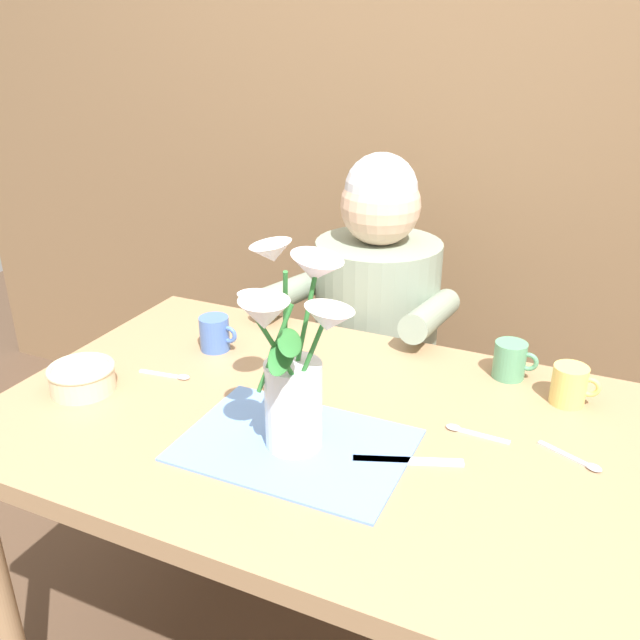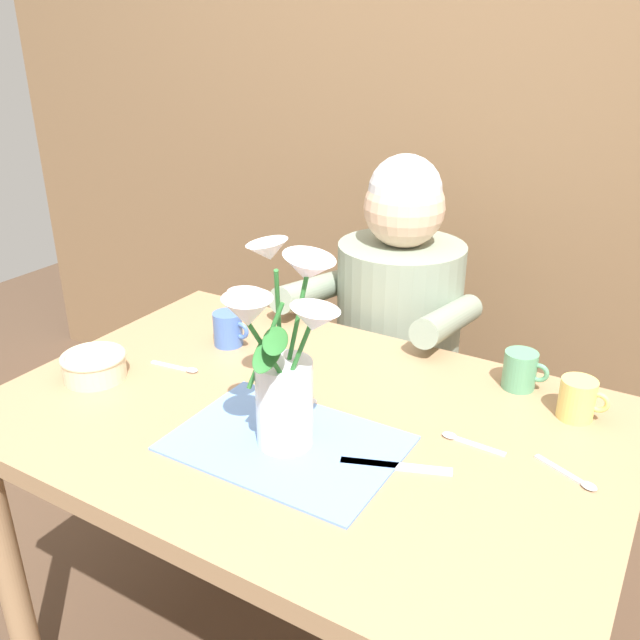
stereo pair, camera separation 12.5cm
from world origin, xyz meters
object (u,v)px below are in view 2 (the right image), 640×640
flower_vase (283,358)px  tea_cup (229,329)px  seated_person (396,359)px  coffee_cup (521,370)px  dinner_knife (396,466)px  ceramic_mug (578,399)px  ceramic_bowl (94,365)px

flower_vase → tea_cup: flower_vase is taller
seated_person → coffee_cup: 0.55m
flower_vase → dinner_knife: flower_vase is taller
seated_person → coffee_cup: size_ratio=12.20×
dinner_knife → tea_cup: (-0.54, 0.24, 0.04)m
dinner_knife → coffee_cup: coffee_cup is taller
ceramic_mug → tea_cup: bearing=-173.6°
flower_vase → ceramic_mug: 0.58m
seated_person → coffee_cup: seated_person is taller
tea_cup → coffee_cup: 0.66m
ceramic_bowl → dinner_knife: 0.68m
flower_vase → coffee_cup: (0.30, 0.42, -0.14)m
ceramic_mug → dinner_knife: bearing=-125.4°
dinner_knife → ceramic_mug: bearing=33.8°
ceramic_bowl → dinner_knife: size_ratio=0.72×
ceramic_bowl → ceramic_mug: bearing=21.5°
flower_vase → dinner_knife: 0.27m
seated_person → coffee_cup: (0.41, -0.30, 0.22)m
ceramic_bowl → dinner_knife: ceramic_bowl is taller
ceramic_bowl → tea_cup: size_ratio=1.46×
ceramic_bowl → dinner_knife: (0.68, 0.04, -0.03)m
ceramic_bowl → flower_vase: bearing=-0.5°
tea_cup → ceramic_mug: size_ratio=1.00×
dinner_knife → tea_cup: bearing=135.6°
ceramic_bowl → tea_cup: 0.31m
tea_cup → ceramic_bowl: bearing=-117.9°
flower_vase → ceramic_bowl: bearing=179.5°
coffee_cup → flower_vase: bearing=-125.3°
flower_vase → tea_cup: (-0.34, 0.28, -0.14)m
flower_vase → ceramic_mug: flower_vase is taller
coffee_cup → dinner_knife: bearing=-105.1°
seated_person → flower_vase: 0.82m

